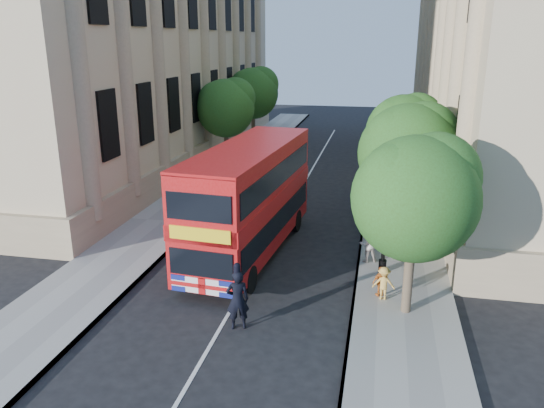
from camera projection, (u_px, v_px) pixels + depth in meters
The scene contains 17 objects.
ground at pixel (212, 343), 16.06m from camera, with size 120.00×120.00×0.00m, color black.
pavement_right at pixel (399, 238), 24.26m from camera, with size 3.50×80.00×0.12m, color gray.
pavement_left at pixel (164, 222), 26.50m from camera, with size 3.50×80.00×0.12m, color gray.
building_right at pixel (537, 35), 33.11m from camera, with size 12.00×38.00×18.00m, color tan.
building_left at pixel (129, 36), 38.48m from camera, with size 12.00×38.00×18.00m, color tan.
tree_right_near at pixel (417, 192), 16.48m from camera, with size 4.00×4.00×6.08m.
tree_right_mid at pixel (410, 148), 22.03m from camera, with size 4.20×4.20×6.37m.
tree_right_far at pixel (405, 129), 27.68m from camera, with size 4.00×4.00×6.15m.
tree_left_far at pixel (226, 105), 36.48m from camera, with size 4.00×4.00×6.30m.
tree_left_back at pixel (254, 90), 43.87m from camera, with size 4.20×4.20×6.65m.
lamp_post at pixel (386, 214), 19.94m from camera, with size 0.32×0.32×5.16m.
double_decker_bus at pixel (249, 197), 21.97m from camera, with size 3.48×10.10×4.58m.
box_van at pixel (254, 184), 28.12m from camera, with size 2.52×5.23×2.90m.
police_constable at pixel (238, 300), 16.59m from camera, with size 0.72×0.47×1.98m, color black.
woman_pedestrian at pixel (368, 244), 21.41m from camera, with size 0.73×0.57×1.50m, color beige.
child_a at pixel (381, 281), 18.57m from camera, with size 0.65×0.27×1.10m, color #CE6824.
child_b at pixel (384, 283), 18.34m from camera, with size 0.77×0.44×1.19m, color gold.
Camera 1 is at (4.66, -13.40, 8.81)m, focal length 35.00 mm.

